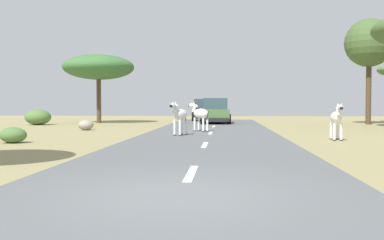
# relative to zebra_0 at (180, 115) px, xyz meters

# --- Properties ---
(ground_plane) EXTENTS (90.00, 90.00, 0.00)m
(ground_plane) POSITION_rel_zebra_0_xyz_m (1.15, -12.29, -0.91)
(ground_plane) COLOR #8E8456
(road) EXTENTS (6.00, 64.00, 0.05)m
(road) POSITION_rel_zebra_0_xyz_m (1.25, -12.29, -0.89)
(road) COLOR #56595B
(road) RESTS_ON ground_plane
(lane_markings) EXTENTS (0.16, 56.00, 0.01)m
(lane_markings) POSITION_rel_zebra_0_xyz_m (1.25, -13.29, -0.86)
(lane_markings) COLOR silver
(lane_markings) RESTS_ON road
(zebra_0) EXTENTS (0.78, 1.46, 1.44)m
(zebra_0) POSITION_rel_zebra_0_xyz_m (0.00, 0.00, 0.00)
(zebra_0) COLOR silver
(zebra_0) RESTS_ON road
(zebra_1) EXTENTS (0.43, 1.51, 1.42)m
(zebra_1) POSITION_rel_zebra_0_xyz_m (6.13, -1.53, -0.06)
(zebra_1) COLOR silver
(zebra_1) RESTS_ON ground_plane
(zebra_2) EXTENTS (1.18, 1.24, 1.44)m
(zebra_2) POSITION_rel_zebra_0_xyz_m (0.69, 2.77, -0.00)
(zebra_2) COLOR silver
(zebra_2) RESTS_ON road
(car_0) EXTENTS (2.18, 4.42, 1.74)m
(car_0) POSITION_rel_zebra_0_xyz_m (1.22, 12.33, -0.06)
(car_0) COLOR #476B38
(car_0) RESTS_ON road
(car_1) EXTENTS (2.19, 4.42, 1.74)m
(car_1) POSITION_rel_zebra_0_xyz_m (0.27, 17.51, -0.06)
(car_1) COLOR black
(car_1) RESTS_ON road
(tree_2) EXTENTS (5.15, 5.15, 4.96)m
(tree_2) POSITION_rel_zebra_0_xyz_m (-7.25, 13.13, 3.13)
(tree_2) COLOR #4C3823
(tree_2) RESTS_ON ground_plane
(tree_6) EXTENTS (3.23, 3.23, 7.10)m
(tree_6) POSITION_rel_zebra_0_xyz_m (11.56, 12.02, 4.53)
(tree_6) COLOR #4C3823
(tree_6) RESTS_ON ground_plane
(bush_0) EXTENTS (0.94, 0.85, 0.57)m
(bush_0) POSITION_rel_zebra_0_xyz_m (-5.58, -3.55, -0.63)
(bush_0) COLOR #4C7038
(bush_0) RESTS_ON ground_plane
(bush_1) EXTENTS (1.71, 1.54, 1.03)m
(bush_1) POSITION_rel_zebra_0_xyz_m (-10.43, 9.85, -0.40)
(bush_1) COLOR #4C7038
(bush_1) RESTS_ON ground_plane
(rock_1) EXTENTS (0.80, 0.80, 0.54)m
(rock_1) POSITION_rel_zebra_0_xyz_m (-5.42, 4.27, -0.64)
(rock_1) COLOR gray
(rock_1) RESTS_ON ground_plane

